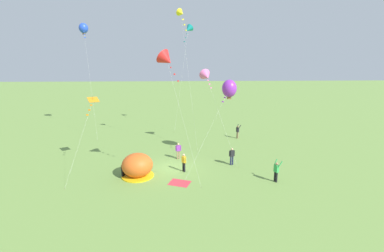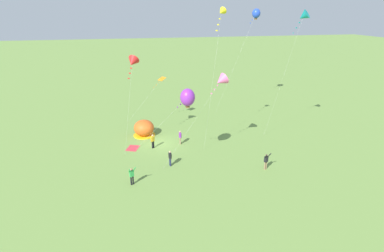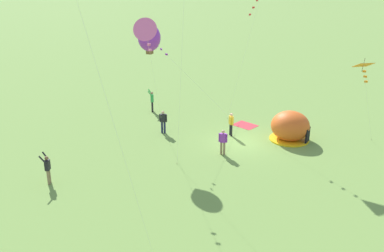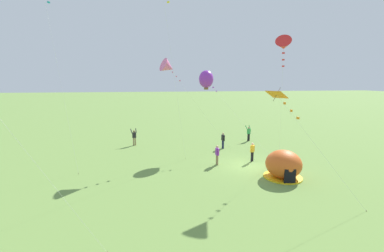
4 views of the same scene
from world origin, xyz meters
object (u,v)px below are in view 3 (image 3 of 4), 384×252
at_px(kite_purple, 149,38).
at_px(person_flying_kite, 48,168).
at_px(person_strolling, 152,100).
at_px(kite_pink, 146,32).
at_px(popup_tent, 290,127).
at_px(person_with_toddler, 231,123).
at_px(kite_orange, 364,68).
at_px(person_center_field, 163,121).
at_px(person_near_tent, 223,141).

bearing_deg(kite_purple, person_flying_kite, 68.63).
relative_size(person_flying_kite, person_strolling, 1.00).
distance_m(person_strolling, kite_pink, 13.22).
height_order(popup_tent, person_with_toddler, popup_tent).
bearing_deg(popup_tent, kite_orange, 146.15).
bearing_deg(person_flying_kite, person_strolling, -90.14).
height_order(person_with_toddler, person_center_field, same).
distance_m(popup_tent, person_near_tent, 5.51).
distance_m(person_with_toddler, kite_purple, 8.54).
relative_size(popup_tent, person_strolling, 1.49).
height_order(person_near_tent, kite_pink, kite_pink).
bearing_deg(kite_pink, person_near_tent, -130.77).
xyz_separation_m(person_with_toddler, person_center_field, (4.75, 1.34, 0.00)).
distance_m(person_flying_kite, person_near_tent, 10.97).
distance_m(popup_tent, person_center_field, 9.10).
relative_size(popup_tent, person_center_field, 1.63).
bearing_deg(person_with_toddler, kite_pink, 68.27).
distance_m(popup_tent, person_flying_kite, 16.46).
xyz_separation_m(person_strolling, kite_purple, (-2.91, 5.93, 6.31)).
height_order(kite_purple, kite_orange, kite_purple).
relative_size(person_with_toddler, kite_pink, 0.19).
height_order(person_center_field, kite_orange, kite_orange).
bearing_deg(kite_pink, person_with_toddler, -111.73).
xyz_separation_m(popup_tent, kite_pink, (6.98, 7.96, 7.40)).
bearing_deg(person_flying_kite, person_center_field, -107.03).
bearing_deg(kite_purple, person_near_tent, 178.81).
bearing_deg(person_near_tent, person_flying_kite, 42.52).
xyz_separation_m(person_near_tent, kite_purple, (5.14, -0.11, 6.35)).
bearing_deg(popup_tent, kite_purple, 24.47).
height_order(person_center_field, kite_purple, kite_purple).
height_order(person_strolling, person_center_field, person_strolling).
height_order(person_with_toddler, kite_pink, kite_pink).
relative_size(person_with_toddler, person_center_field, 1.00).
bearing_deg(person_near_tent, person_strolling, -36.83).
distance_m(person_with_toddler, person_center_field, 4.94).
height_order(person_near_tent, kite_orange, kite_orange).
distance_m(person_with_toddler, person_strolling, 8.07).
bearing_deg(kite_purple, kite_pink, 114.76).
height_order(kite_pink, kite_purple, kite_pink).
relative_size(person_with_toddler, kite_purple, 0.21).
distance_m(popup_tent, kite_purple, 11.55).
xyz_separation_m(person_flying_kite, person_near_tent, (-8.09, -7.42, -0.03)).
height_order(popup_tent, kite_pink, kite_pink).
bearing_deg(kite_orange, person_strolling, -16.65).
bearing_deg(person_with_toddler, person_center_field, 15.78).
distance_m(person_with_toddler, person_near_tent, 3.39).
relative_size(person_center_field, kite_pink, 0.19).
relative_size(popup_tent, kite_pink, 0.31).
height_order(person_flying_kite, kite_pink, kite_pink).
height_order(person_strolling, kite_purple, kite_purple).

